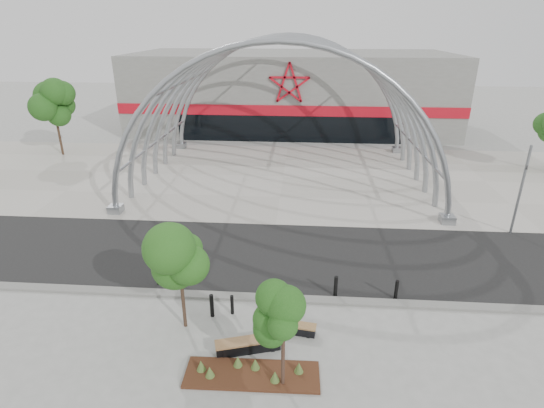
% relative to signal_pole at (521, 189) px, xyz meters
% --- Properties ---
extents(ground, '(140.00, 140.00, 0.00)m').
position_rel_signal_pole_xyz_m(ground, '(-13.18, -6.97, -2.64)').
color(ground, gray).
rests_on(ground, ground).
extents(road, '(140.00, 7.00, 0.02)m').
position_rel_signal_pole_xyz_m(road, '(-13.18, -3.47, -2.63)').
color(road, black).
rests_on(road, ground).
extents(forecourt, '(60.00, 17.00, 0.04)m').
position_rel_signal_pole_xyz_m(forecourt, '(-13.18, 8.53, -2.62)').
color(forecourt, '#A8A399').
rests_on(forecourt, ground).
extents(kerb, '(60.00, 0.50, 0.12)m').
position_rel_signal_pole_xyz_m(kerb, '(-13.18, -7.22, -2.58)').
color(kerb, slate).
rests_on(kerb, ground).
extents(arena_building, '(34.00, 15.24, 8.00)m').
position_rel_signal_pole_xyz_m(arena_building, '(-13.18, 26.48, 1.35)').
color(arena_building, slate).
rests_on(arena_building, ground).
extents(vault_canopy, '(20.80, 15.80, 20.36)m').
position_rel_signal_pole_xyz_m(vault_canopy, '(-13.18, 8.53, -2.63)').
color(vault_canopy, '#909499').
rests_on(vault_canopy, ground).
extents(planting_bed, '(4.50, 1.47, 0.47)m').
position_rel_signal_pole_xyz_m(planting_bed, '(-13.27, -11.49, -2.53)').
color(planting_bed, '#36160F').
rests_on(planting_bed, ground).
extents(signal_pole, '(0.16, 0.71, 5.06)m').
position_rel_signal_pole_xyz_m(signal_pole, '(0.00, 0.00, 0.00)').
color(signal_pole, gray).
rests_on(signal_pole, ground).
extents(street_tree_0, '(1.82, 1.82, 4.15)m').
position_rel_signal_pole_xyz_m(street_tree_0, '(-16.08, -9.18, 0.34)').
color(street_tree_0, black).
rests_on(street_tree_0, ground).
extents(street_tree_1, '(1.50, 1.50, 3.54)m').
position_rel_signal_pole_xyz_m(street_tree_1, '(-12.17, -11.82, -0.10)').
color(street_tree_1, '#341F1A').
rests_on(street_tree_1, ground).
extents(bench_0, '(2.39, 1.16, 0.49)m').
position_rel_signal_pole_xyz_m(bench_0, '(-13.48, -10.36, -2.40)').
color(bench_0, black).
rests_on(bench_0, ground).
extents(bench_1, '(1.99, 0.71, 0.41)m').
position_rel_signal_pole_xyz_m(bench_1, '(-12.01, -9.23, -2.44)').
color(bench_1, black).
rests_on(bench_1, ground).
extents(bollard_0, '(0.14, 0.14, 0.89)m').
position_rel_signal_pole_xyz_m(bollard_0, '(-18.03, -6.46, -2.20)').
color(bollard_0, black).
rests_on(bollard_0, ground).
extents(bollard_1, '(0.16, 0.16, 1.00)m').
position_rel_signal_pole_xyz_m(bollard_1, '(-15.16, -8.50, -2.14)').
color(bollard_1, black).
rests_on(bollard_1, ground).
extents(bollard_2, '(0.14, 0.14, 0.85)m').
position_rel_signal_pole_xyz_m(bollard_2, '(-14.39, -8.29, -2.22)').
color(bollard_2, black).
rests_on(bollard_2, ground).
extents(bollard_3, '(0.16, 0.16, 0.99)m').
position_rel_signal_pole_xyz_m(bollard_3, '(-10.18, -6.80, -2.15)').
color(bollard_3, black).
rests_on(bollard_3, ground).
extents(bollard_4, '(0.15, 0.15, 0.92)m').
position_rel_signal_pole_xyz_m(bollard_4, '(-7.63, -6.81, -2.18)').
color(bollard_4, black).
rests_on(bollard_4, ground).
extents(bg_tree_0, '(3.00, 3.00, 6.45)m').
position_rel_signal_pole_xyz_m(bg_tree_0, '(-33.18, 13.03, 2.00)').
color(bg_tree_0, '#2F1E14').
rests_on(bg_tree_0, ground).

